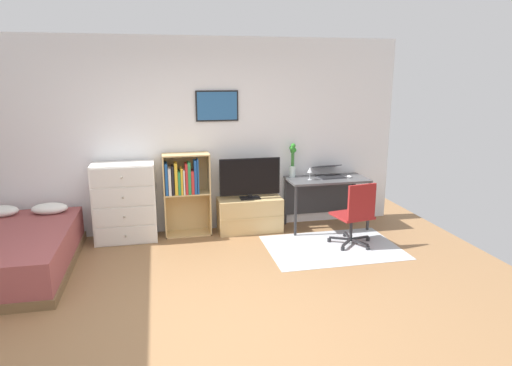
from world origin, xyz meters
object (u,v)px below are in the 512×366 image
at_px(wine_glass, 310,170).
at_px(bamboo_vase, 293,159).
at_px(dresser, 125,203).
at_px(bookshelf, 184,187).
at_px(bed, 10,252).
at_px(computer_mouse, 349,176).
at_px(television, 250,179).
at_px(laptop, 329,172).
at_px(tv_stand, 250,215).
at_px(office_chair, 356,213).
at_px(desk, 325,186).

bearing_deg(wine_glass, bamboo_vase, 128.67).
height_order(dresser, bamboo_vase, bamboo_vase).
distance_m(dresser, bookshelf, 0.81).
relative_size(bed, dresser, 1.88).
distance_m(dresser, wine_glass, 2.58).
bearing_deg(bookshelf, computer_mouse, -3.66).
height_order(television, computer_mouse, television).
bearing_deg(bookshelf, laptop, 0.05).
xyz_separation_m(bed, laptop, (4.13, 0.84, 0.57)).
relative_size(bed, computer_mouse, 19.18).
distance_m(dresser, television, 1.72).
bearing_deg(tv_stand, bookshelf, 177.31).
bearing_deg(bookshelf, television, -4.09).
bearing_deg(office_chair, computer_mouse, 63.19).
height_order(desk, bamboo_vase, bamboo_vase).
distance_m(bed, bookshelf, 2.23).
height_order(bed, tv_stand, bed).
bearing_deg(wine_glass, television, 173.50).
bearing_deg(office_chair, television, 134.69).
bearing_deg(computer_mouse, wine_glass, -179.01).
distance_m(computer_mouse, bamboo_vase, 0.86).
distance_m(television, laptop, 1.20).
relative_size(bookshelf, bamboo_vase, 2.32).
distance_m(bookshelf, laptop, 2.11).
height_order(tv_stand, television, television).
relative_size(bed, television, 2.32).
bearing_deg(computer_mouse, bamboo_vase, 164.21).
bearing_deg(television, dresser, 179.76).
xyz_separation_m(dresser, laptop, (2.90, 0.06, 0.27)).
height_order(laptop, bamboo_vase, bamboo_vase).
height_order(dresser, television, television).
distance_m(office_chair, wine_glass, 0.95).
distance_m(tv_stand, television, 0.53).
bearing_deg(wine_glass, tv_stand, 172.01).
relative_size(office_chair, bamboo_vase, 1.73).
bearing_deg(bed, office_chair, -0.96).
xyz_separation_m(office_chair, bamboo_vase, (-0.56, 1.00, 0.55)).
height_order(bamboo_vase, wine_glass, bamboo_vase).
distance_m(bed, laptop, 4.25).
xyz_separation_m(tv_stand, laptop, (1.20, 0.04, 0.56)).
distance_m(desk, wine_glass, 0.41).
relative_size(television, computer_mouse, 8.27).
bearing_deg(bed, bookshelf, 22.82).
bearing_deg(bookshelf, wine_glass, -5.26).
xyz_separation_m(bed, computer_mouse, (4.38, 0.68, 0.52)).
distance_m(bookshelf, bamboo_vase, 1.60).
xyz_separation_m(bookshelf, television, (0.91, -0.07, 0.08)).
bearing_deg(bookshelf, dresser, -175.83).
relative_size(computer_mouse, wine_glass, 0.58).
height_order(bed, computer_mouse, computer_mouse).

